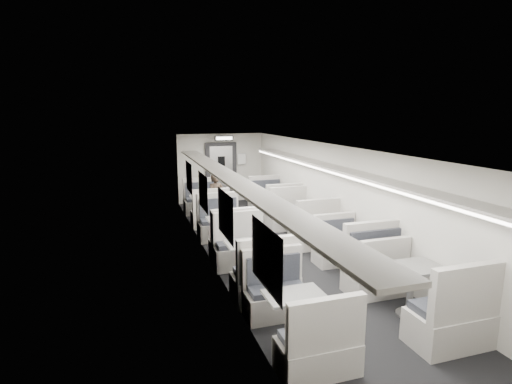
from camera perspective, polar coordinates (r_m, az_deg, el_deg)
room at (r=8.47m, az=3.90°, el=-1.89°), size 3.24×12.24×2.64m
booth_left_a at (r=11.90m, az=-7.30°, el=-2.18°), size 1.01×2.06×1.10m
booth_left_b at (r=9.29m, az=-4.18°, el=-5.90°), size 1.06×2.15×1.15m
booth_left_c at (r=7.55m, az=-0.74°, el=-9.92°), size 1.09×2.21×1.18m
booth_left_d at (r=5.80m, az=5.48°, el=-17.31°), size 0.98×1.99×1.06m
booth_right_a at (r=11.85m, az=2.80°, el=-2.07°), size 1.07×2.17×1.16m
booth_right_b at (r=10.23m, az=6.33°, el=-4.22°), size 1.11×2.24×1.20m
booth_right_c at (r=8.04m, az=14.01°, el=-9.29°), size 0.96×1.94×1.04m
booth_right_d at (r=6.82m, az=21.17°, el=-12.95°), size 1.14×2.31×1.24m
passenger at (r=11.54m, az=-5.68°, el=-0.85°), size 0.59×0.46×1.42m
window_a at (r=11.31m, az=-9.54°, el=2.11°), size 0.02×1.18×0.84m
window_b at (r=9.17m, az=-7.56°, el=0.03°), size 0.02×1.18×0.84m
window_c at (r=7.07m, az=-4.38°, el=-3.31°), size 0.02×1.18×0.84m
window_d at (r=5.05m, az=1.47°, el=-9.35°), size 0.02×1.18×0.84m
luggage_rack_left at (r=7.67m, az=-3.88°, el=2.19°), size 0.46×10.40×0.09m
luggage_rack_right at (r=8.60m, az=12.45°, el=2.94°), size 0.46×10.40×0.09m
vestibule_door at (r=14.08m, az=-4.99°, el=2.75°), size 1.10×0.13×2.10m
exit_sign at (r=13.48m, az=-4.62°, el=7.68°), size 0.62×0.12×0.16m
wall_notice at (r=14.19m, az=-2.05°, el=4.73°), size 0.32×0.02×0.40m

